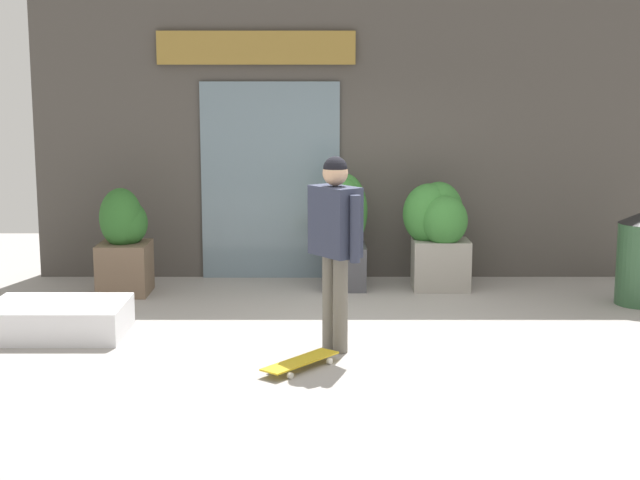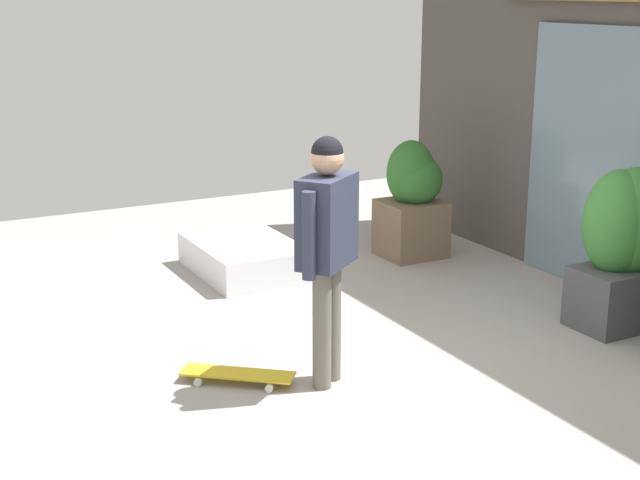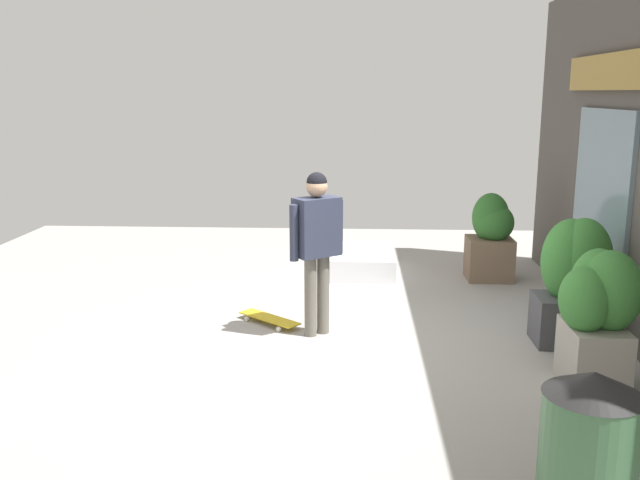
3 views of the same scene
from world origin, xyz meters
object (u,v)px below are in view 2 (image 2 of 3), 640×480
object	(u,v)px
skateboarder	(327,235)
planter_box_right	(413,198)
skateboard	(238,374)
planter_box_left	(623,237)

from	to	relation	value
skateboarder	planter_box_right	size ratio (longest dim) A/B	1.45
skateboard	planter_box_right	distance (m)	3.51
skateboarder	skateboard	distance (m)	1.19
planter_box_left	planter_box_right	size ratio (longest dim) A/B	1.10
skateboard	planter_box_left	world-z (taller)	planter_box_left
planter_box_left	planter_box_right	xyz separation A→B (m)	(-2.47, -0.36, -0.14)
planter_box_left	planter_box_right	world-z (taller)	planter_box_left
skateboarder	planter_box_left	size ratio (longest dim) A/B	1.32
skateboard	planter_box_right	xyz separation A→B (m)	(-2.04, 2.81, 0.55)
skateboarder	planter_box_right	world-z (taller)	skateboarder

